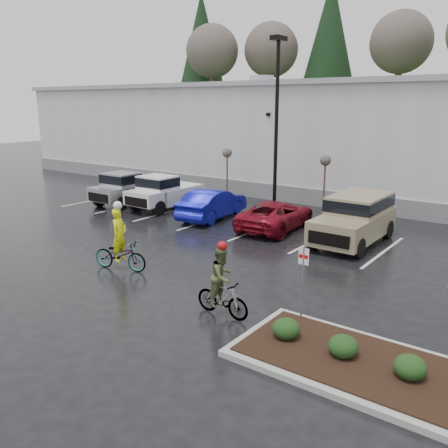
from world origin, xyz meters
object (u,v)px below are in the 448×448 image
Objects in this scene: car_blue at (213,204)px; pickup_white at (169,191)px; sapling_west at (227,156)px; fire_lane_sign at (303,276)px; sapling_mid at (325,164)px; cyclist_olive at (222,289)px; lamppost at (277,107)px; pickup_silver at (133,187)px; car_red at (276,215)px; cyclist_hivis at (120,249)px; suv_tan at (354,220)px.

pickup_white is at bearing -16.45° from car_blue.
fire_lane_sign is (11.80, -12.80, -1.32)m from sapling_west.
sapling_mid reaches higher than cyclist_olive.
sapling_mid is 13.92m from fire_lane_sign.
lamppost is 1.77× the size of pickup_silver.
car_red is (-0.39, -4.41, -2.04)m from sapling_mid.
sapling_mid is 0.62× the size of pickup_white.
sapling_west is (-4.00, 1.00, -2.96)m from lamppost.
pickup_silver is 2.58m from pickup_white.
cyclist_hivis is at bearing -99.03° from sapling_mid.
pickup_white is at bearing 145.81° from fire_lane_sign.
sapling_west is at bearing 4.64° from cyclist_hivis.
sapling_west is at bearing 180.00° from sapling_mid.
fire_lane_sign is (7.80, -11.80, -4.28)m from lamppost.
lamppost is 7.65m from pickup_white.
cyclist_olive reaches higher than pickup_silver.
cyclist_olive reaches higher than car_blue.
cyclist_hivis is at bearing -87.66° from lamppost.
pickup_silver is 11.82m from cyclist_hivis.
cyclist_olive is (13.58, -9.31, -0.17)m from pickup_silver.
pickup_silver is (-7.84, -3.33, -4.71)m from lamppost.
cyclist_hivis is (8.32, -8.39, -0.20)m from pickup_silver.
sapling_mid is (6.50, 0.00, 0.00)m from sapling_west.
sapling_west reaches higher than pickup_white.
cyclist_hivis reaches higher than pickup_silver.
pickup_white is at bearing 176.83° from suv_tan.
lamppost is at bearing 25.02° from cyclist_olive.
fire_lane_sign reaches higher than suv_tan.
pickup_silver is 2.36× the size of cyclist_olive.
lamppost is 1.95× the size of car_blue.
suv_tan is 2.31× the size of cyclist_olive.
sapling_west reaches higher than pickup_silver.
sapling_mid is 11.34m from pickup_silver.
pickup_silver is 1.05× the size of car_red.
lamppost reaches higher than cyclist_olive.
sapling_mid is 13.03m from cyclist_hivis.
sapling_west is 0.68× the size of car_blue.
car_red is at bearing -3.92° from pickup_white.
cyclist_hivis is (-1.63, -8.31, 0.09)m from car_red.
sapling_mid is 0.68× the size of car_blue.
sapling_west reaches higher than suv_tan.
lamppost is 2.88× the size of sapling_west.
sapling_mid is 0.63× the size of suv_tan.
suv_tan is at bearing -0.89° from cyclist_olive.
pickup_white is 1.05× the size of car_red.
fire_lane_sign is 0.42× the size of pickup_white.
fire_lane_sign is at bearing -34.19° from pickup_white.
suv_tan is 9.11m from cyclist_olive.
lamppost is 2.88× the size of sapling_mid.
car_blue is (-9.47, 8.31, -0.63)m from fire_lane_sign.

